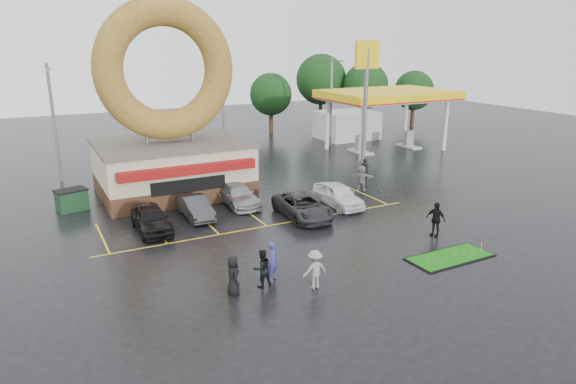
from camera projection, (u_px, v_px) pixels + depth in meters
name	position (u px, v px, depth m)	size (l,w,h in m)	color
ground	(294.00, 246.00, 27.61)	(120.00, 120.00, 0.00)	black
donut_shop	(170.00, 131.00, 36.05)	(10.20, 8.70, 13.50)	#472B19
gas_station	(369.00, 109.00, 53.21)	(12.30, 13.65, 5.90)	silver
shell_sign	(366.00, 82.00, 41.46)	(2.20, 0.36, 10.60)	slate
streetlight_left	(54.00, 120.00, 38.77)	(0.40, 2.21, 9.00)	slate
streetlight_mid	(224.00, 108.00, 45.81)	(0.40, 2.21, 9.00)	slate
streetlight_right	(332.00, 100.00, 51.96)	(0.40, 2.21, 9.00)	slate
tree_far_a	(366.00, 86.00, 63.14)	(5.60, 5.60, 8.00)	#332114
tree_far_b	(414.00, 91.00, 64.28)	(4.90, 4.90, 7.00)	#332114
tree_far_c	(321.00, 80.00, 64.59)	(6.30, 6.30, 9.00)	#332114
tree_far_d	(271.00, 94.00, 59.73)	(4.90, 4.90, 7.00)	#332114
car_black	(151.00, 219.00, 29.51)	(1.78, 4.43, 1.51)	black
car_dgrey	(195.00, 207.00, 31.80)	(1.40, 4.02, 1.32)	#313134
car_silver	(238.00, 195.00, 34.23)	(1.92, 4.72, 1.37)	#959599
car_grey	(303.00, 206.00, 31.85)	(2.36, 5.12, 1.42)	#2B2B2D
car_white	(338.00, 195.00, 34.02)	(1.81, 4.49, 1.53)	white
person_blue	(273.00, 261.00, 23.37)	(0.69, 0.45, 1.89)	navy
person_blackjkt	(262.00, 268.00, 22.80)	(0.86, 0.67, 1.76)	black
person_hoodie	(315.00, 269.00, 22.65)	(1.16, 0.67, 1.80)	gray
person_bystander	(233.00, 275.00, 22.16)	(0.85, 0.55, 1.73)	black
person_cameraman	(436.00, 219.00, 28.75)	(1.16, 0.48, 1.97)	black
person_walker_near	(362.00, 178.00, 37.44)	(1.76, 0.56, 1.90)	gray
person_walker_far	(364.00, 170.00, 40.11)	(0.65, 0.43, 1.78)	black
dumpster	(72.00, 200.00, 33.23)	(1.80, 1.20, 1.30)	#184022
putting_green	(450.00, 257.00, 26.08)	(4.58, 2.05, 0.57)	black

